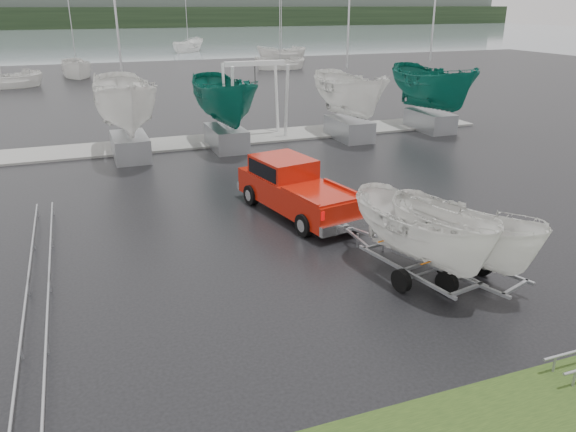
{
  "coord_description": "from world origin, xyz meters",
  "views": [
    {
      "loc": [
        -7.56,
        -16.22,
        6.95
      ],
      "look_at": [
        -2.19,
        -2.03,
        1.2
      ],
      "focal_mm": 35.0,
      "sensor_mm": 36.0,
      "label": 1
    }
  ],
  "objects_px": {
    "trailer_hitched": "(427,179)",
    "boat_hoist": "(255,89)",
    "pickup_truck": "(293,186)",
    "trailer_parked": "(469,185)"
  },
  "relations": [
    {
      "from": "boat_hoist",
      "to": "trailer_hitched",
      "type": "bearing_deg",
      "value": -93.68
    },
    {
      "from": "pickup_truck",
      "to": "trailer_hitched",
      "type": "distance_m",
      "value": 6.53
    },
    {
      "from": "pickup_truck",
      "to": "boat_hoist",
      "type": "height_order",
      "value": "boat_hoist"
    },
    {
      "from": "trailer_hitched",
      "to": "trailer_parked",
      "type": "xyz_separation_m",
      "value": [
        0.97,
        -0.4,
        -0.15
      ]
    },
    {
      "from": "trailer_hitched",
      "to": "boat_hoist",
      "type": "relative_size",
      "value": 1.28
    },
    {
      "from": "pickup_truck",
      "to": "boat_hoist",
      "type": "relative_size",
      "value": 1.41
    },
    {
      "from": "pickup_truck",
      "to": "trailer_hitched",
      "type": "bearing_deg",
      "value": -90.0
    },
    {
      "from": "trailer_hitched",
      "to": "boat_hoist",
      "type": "bearing_deg",
      "value": 75.19
    },
    {
      "from": "trailer_hitched",
      "to": "boat_hoist",
      "type": "xyz_separation_m",
      "value": [
        1.15,
        17.87,
        -0.18
      ]
    },
    {
      "from": "pickup_truck",
      "to": "boat_hoist",
      "type": "distance_m",
      "value": 12.09
    }
  ]
}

